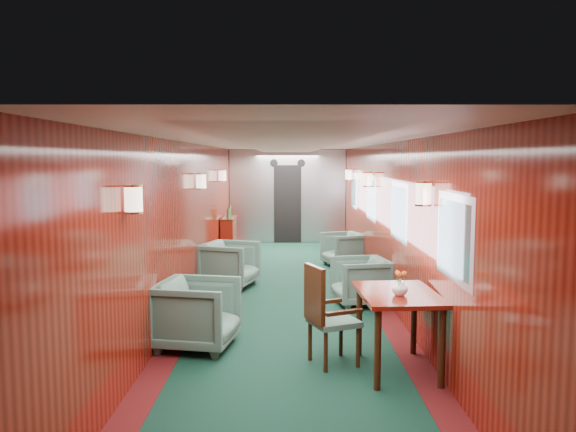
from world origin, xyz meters
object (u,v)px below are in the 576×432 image
object	(u,v)px
credenza	(229,235)
armchair_right_near	(360,281)
dining_table	(398,305)
side_chair	(325,311)
armchair_right_far	(344,249)
armchair_left_near	(197,314)
armchair_left_far	(230,264)

from	to	relation	value
credenza	armchair_right_near	world-z (taller)	credenza
armchair_right_near	dining_table	bearing A→B (deg)	-9.11
side_chair	armchair_right_far	xyz separation A→B (m)	(0.75, 5.47, -0.24)
side_chair	credenza	distance (m)	7.12
armchair_left_near	side_chair	bearing A→B (deg)	-101.02
side_chair	armchair_left_far	world-z (taller)	side_chair
credenza	armchair_left_far	distance (m)	3.29
side_chair	dining_table	bearing A→B (deg)	-34.86
dining_table	credenza	size ratio (longest dim) A/B	1.01
armchair_left_far	armchair_right_far	distance (m)	2.79
armchair_right_far	armchair_right_near	bearing A→B (deg)	-21.77
credenza	armchair_right_near	bearing A→B (deg)	-61.56
side_chair	armchair_right_near	bearing A→B (deg)	51.60
dining_table	side_chair	world-z (taller)	side_chair
dining_table	armchair_left_far	distance (m)	4.34
credenza	armchair_right_far	world-z (taller)	credenza
dining_table	armchair_left_far	world-z (taller)	dining_table
credenza	armchair_left_far	bearing A→B (deg)	-83.76
armchair_left_far	armchair_right_far	world-z (taller)	armchair_left_far
credenza	armchair_right_far	bearing A→B (deg)	-30.23
dining_table	armchair_left_near	bearing A→B (deg)	158.45
side_chair	armchair_left_near	distance (m)	1.54
credenza	armchair_right_far	size ratio (longest dim) A/B	1.49
side_chair	credenza	bearing A→B (deg)	81.28
side_chair	armchair_left_far	bearing A→B (deg)	87.81
armchair_left_far	dining_table	bearing A→B (deg)	-133.62
armchair_right_near	credenza	bearing A→B (deg)	-161.41
side_chair	armchair_right_near	world-z (taller)	side_chair
side_chair	armchair_left_far	xyz separation A→B (m)	(-1.36, 3.64, -0.19)
credenza	armchair_left_near	bearing A→B (deg)	-87.38
armchair_left_near	armchair_right_near	size ratio (longest dim) A/B	1.12
armchair_right_far	armchair_left_far	bearing A→B (deg)	-69.70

